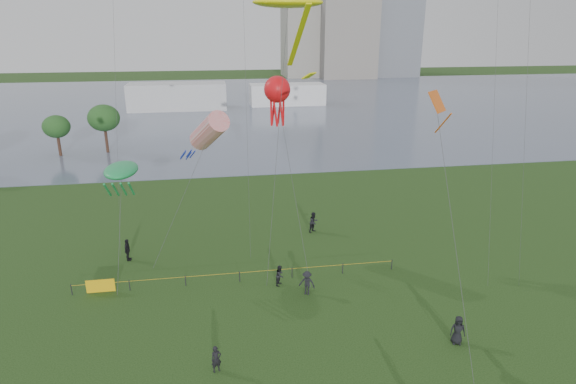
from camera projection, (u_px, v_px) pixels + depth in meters
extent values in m
cube|color=slate|center=(230.00, 105.00, 117.96)|extent=(400.00, 120.00, 0.08)
cube|color=gray|center=(346.00, 24.00, 176.57)|extent=(20.00, 20.00, 38.00)
cube|color=gray|center=(305.00, 38.00, 181.69)|extent=(16.00, 18.00, 28.00)
cube|color=silver|center=(178.00, 96.00, 110.51)|extent=(22.00, 8.00, 6.00)
cube|color=white|center=(287.00, 94.00, 117.40)|extent=(18.00, 7.00, 5.00)
cylinder|color=#39231A|center=(107.00, 142.00, 72.83)|extent=(0.44, 0.44, 3.28)
ellipsoid|color=#295823|center=(104.00, 118.00, 71.62)|extent=(4.67, 4.67, 3.94)
cylinder|color=#39231A|center=(60.00, 147.00, 71.01)|extent=(0.44, 0.44, 2.73)
ellipsoid|color=#295823|center=(56.00, 127.00, 70.01)|extent=(3.88, 3.88, 3.27)
cylinder|color=black|center=(72.00, 290.00, 34.34)|extent=(0.07, 0.07, 0.85)
cylinder|color=black|center=(129.00, 285.00, 34.94)|extent=(0.07, 0.07, 0.85)
cylinder|color=black|center=(186.00, 281.00, 35.54)|extent=(0.07, 0.07, 0.85)
cylinder|color=black|center=(240.00, 277.00, 36.15)|extent=(0.07, 0.07, 0.85)
cylinder|color=black|center=(292.00, 272.00, 36.75)|extent=(0.07, 0.07, 0.85)
cylinder|color=black|center=(343.00, 268.00, 37.35)|extent=(0.07, 0.07, 0.85)
cylinder|color=black|center=(392.00, 265.00, 37.96)|extent=(0.07, 0.07, 0.85)
cylinder|color=gold|center=(240.00, 273.00, 36.04)|extent=(24.00, 0.03, 0.03)
cube|color=yellow|center=(101.00, 286.00, 34.60)|extent=(2.00, 0.04, 1.00)
imported|color=black|center=(280.00, 275.00, 35.59)|extent=(0.91, 0.97, 1.58)
imported|color=black|center=(307.00, 283.00, 34.30)|extent=(1.34, 1.12, 1.81)
imported|color=black|center=(127.00, 250.00, 39.30)|extent=(0.56, 1.13, 1.86)
imported|color=black|center=(458.00, 330.00, 28.95)|extent=(1.02, 0.79, 1.83)
imported|color=black|center=(216.00, 359.00, 26.61)|extent=(0.67, 0.55, 1.59)
imported|color=black|center=(314.00, 222.00, 44.77)|extent=(1.20, 1.15, 1.94)
cylinder|color=#3F3F42|center=(277.00, 145.00, 35.44)|extent=(2.60, 5.97, 19.91)
ellipsoid|color=#F7ED0D|center=(288.00, 2.00, 35.16)|extent=(5.27, 3.29, 0.82)
cube|color=#F7ED0D|center=(298.00, 38.00, 32.03)|extent=(0.36, 6.98, 4.09)
cube|color=#F7ED0D|center=(309.00, 76.00, 29.17)|extent=(0.95, 0.95, 0.42)
cylinder|color=#3F3F42|center=(181.00, 199.00, 38.56)|extent=(5.02, 3.54, 10.24)
cylinder|color=red|center=(209.00, 131.00, 38.90)|extent=(3.66, 5.11, 3.81)
cylinder|color=#1928B1|center=(192.00, 154.00, 38.09)|extent=(0.60, 1.13, 0.88)
cylinder|color=#1928B1|center=(189.00, 153.00, 38.40)|extent=(0.60, 1.13, 0.88)
cylinder|color=#1928B1|center=(183.00, 154.00, 38.20)|extent=(0.60, 1.13, 0.88)
cylinder|color=#1928B1|center=(183.00, 156.00, 37.76)|extent=(0.60, 1.13, 0.88)
cylinder|color=#1928B1|center=(189.00, 156.00, 37.69)|extent=(0.60, 1.13, 0.88)
cylinder|color=#3F3F42|center=(119.00, 231.00, 35.06)|extent=(0.53, 4.14, 8.16)
ellipsoid|color=#1B954A|center=(121.00, 170.00, 35.69)|extent=(2.42, 4.35, 0.85)
cylinder|color=#1B954A|center=(108.00, 190.00, 34.41)|extent=(0.16, 1.79, 1.54)
cylinder|color=#1B954A|center=(116.00, 190.00, 34.49)|extent=(0.16, 1.79, 1.54)
cylinder|color=#1B954A|center=(123.00, 189.00, 34.57)|extent=(0.16, 1.79, 1.54)
cylinder|color=#1B954A|center=(131.00, 189.00, 34.66)|extent=(0.16, 1.79, 1.54)
cylinder|color=#3F3F42|center=(293.00, 185.00, 36.85)|extent=(1.31, 7.93, 13.51)
sphere|color=red|center=(277.00, 89.00, 38.24)|extent=(2.12, 2.12, 2.12)
cylinder|color=red|center=(283.00, 109.00, 38.84)|extent=(0.18, 0.54, 2.60)
cylinder|color=red|center=(280.00, 108.00, 39.21)|extent=(0.49, 0.36, 2.61)
cylinder|color=red|center=(274.00, 109.00, 39.13)|extent=(0.49, 0.36, 2.61)
cylinder|color=red|center=(271.00, 110.00, 38.69)|extent=(0.18, 0.54, 2.60)
cylinder|color=red|center=(275.00, 110.00, 38.32)|extent=(0.49, 0.36, 2.61)
cylinder|color=red|center=(281.00, 110.00, 38.40)|extent=(0.49, 0.36, 2.61)
cylinder|color=#3F3F42|center=(457.00, 254.00, 24.60)|extent=(0.31, 7.24, 14.46)
cube|color=#E05913|center=(437.00, 101.00, 25.59)|extent=(1.35, 1.35, 1.11)
cylinder|color=#E05913|center=(443.00, 123.00, 25.08)|extent=(0.08, 1.58, 1.35)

